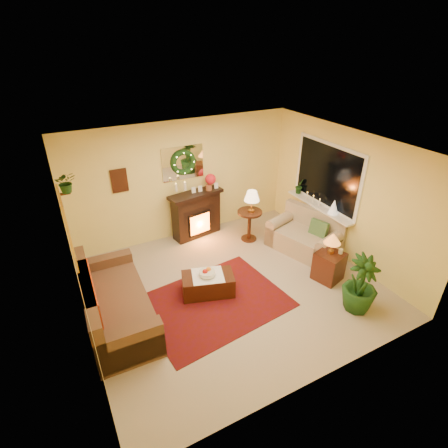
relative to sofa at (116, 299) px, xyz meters
name	(u,v)px	position (x,y,z in m)	size (l,w,h in m)	color
floor	(233,287)	(2.04, -0.12, -0.43)	(5.00, 5.00, 0.00)	beige
ceiling	(235,149)	(2.04, -0.12, 2.17)	(5.00, 5.00, 0.00)	white
wall_back	(183,180)	(2.04, 2.13, 0.87)	(5.00, 5.00, 0.00)	#EFD88C
wall_front	(327,308)	(2.04, -2.37, 0.87)	(5.00, 5.00, 0.00)	#EFD88C
wall_left	(75,266)	(-0.46, -0.12, 0.87)	(4.50, 4.50, 0.00)	#EFD88C
wall_right	(345,196)	(4.54, -0.12, 0.87)	(4.50, 4.50, 0.00)	#EFD88C
area_rug	(214,302)	(1.55, -0.35, -0.42)	(2.38, 1.78, 0.01)	maroon
sofa	(116,299)	(0.00, 0.00, 0.00)	(0.93, 2.12, 0.91)	brown
red_throw	(109,295)	(-0.08, 0.12, 0.03)	(0.76, 1.23, 0.02)	red
fireplace	(196,213)	(2.22, 1.92, 0.12)	(1.08, 0.34, 0.99)	black
poinsettia	(211,179)	(2.59, 1.92, 0.87)	(0.24, 0.24, 0.24)	red
mantel_candle_a	(176,188)	(1.79, 1.92, 0.83)	(0.06, 0.06, 0.17)	#F9EAC6
mantel_candle_b	(185,186)	(1.98, 1.90, 0.83)	(0.06, 0.06, 0.19)	white
mantel_mirror	(183,163)	(2.04, 2.11, 1.27)	(0.92, 0.02, 0.72)	white
wreath	(183,163)	(2.04, 2.07, 1.29)	(0.55, 0.55, 0.11)	#194719
wall_art	(119,181)	(0.69, 2.11, 1.12)	(0.32, 0.03, 0.48)	#381E11
gold_mirror	(67,228)	(-0.44, 0.18, 1.32)	(0.03, 0.84, 1.00)	gold
hanging_plant	(68,192)	(-0.30, 0.93, 1.54)	(0.33, 0.28, 0.36)	#194719
loveseat	(305,233)	(3.97, 0.26, -0.01)	(0.85, 1.46, 0.85)	tan
window_frame	(327,175)	(4.53, 0.43, 1.12)	(0.03, 1.86, 1.36)	white
window_glass	(327,176)	(4.51, 0.43, 1.12)	(0.02, 1.70, 1.22)	black
window_sill	(319,206)	(4.42, 0.43, 0.44)	(0.22, 1.86, 0.04)	white
mini_tree	(334,207)	(4.42, 0.01, 0.61)	(0.21, 0.21, 0.31)	white
sill_plant	(300,185)	(4.45, 1.15, 0.66)	(0.25, 0.20, 0.46)	#34652F
side_table_round	(249,227)	(3.17, 1.19, -0.10)	(0.54, 0.54, 0.70)	#311D0F
lamp_cream	(252,205)	(3.19, 1.15, 0.45)	(0.33, 0.33, 0.51)	#FFD8A1
end_table_square	(329,267)	(3.75, -0.73, -0.16)	(0.46, 0.46, 0.56)	#341E0E
lamp_tiffany	(332,245)	(3.76, -0.71, 0.32)	(0.31, 0.31, 0.45)	orange
coffee_table	(208,283)	(1.57, -0.07, -0.22)	(0.90, 0.50, 0.38)	black
fruit_bowl	(207,273)	(1.55, -0.07, 0.02)	(0.28, 0.28, 0.06)	white
floor_palm	(360,287)	(3.62, -1.58, 0.02)	(1.69, 1.69, 3.02)	#1A4211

